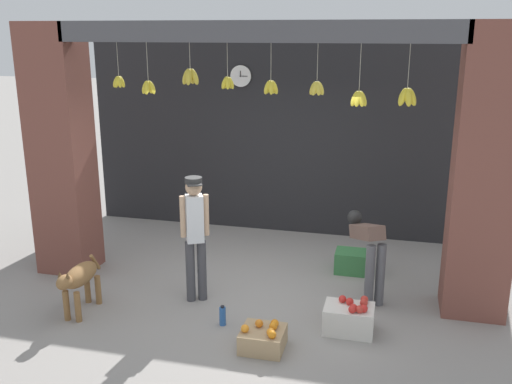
{
  "coord_description": "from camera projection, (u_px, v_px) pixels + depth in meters",
  "views": [
    {
      "loc": [
        1.65,
        -6.24,
        3.19
      ],
      "look_at": [
        0.0,
        0.37,
        1.25
      ],
      "focal_mm": 40.0,
      "sensor_mm": 36.0,
      "label": 1
    }
  ],
  "objects": [
    {
      "name": "ground_plane",
      "position": [
        249.0,
        297.0,
        7.08
      ],
      "size": [
        60.0,
        60.0,
        0.0
      ],
      "primitive_type": "plane",
      "color": "gray"
    },
    {
      "name": "shop_back_wall",
      "position": [
        289.0,
        131.0,
        9.01
      ],
      "size": [
        6.56,
        0.12,
        3.3
      ],
      "primitive_type": "cube",
      "color": "#232326",
      "rests_on": "ground_plane"
    },
    {
      "name": "shop_pillar_left",
      "position": [
        61.0,
        152.0,
        7.52
      ],
      "size": [
        0.7,
        0.6,
        3.3
      ],
      "primitive_type": "cube",
      "color": "brown",
      "rests_on": "ground_plane"
    },
    {
      "name": "shop_pillar_right",
      "position": [
        485.0,
        175.0,
        6.3
      ],
      "size": [
        0.7,
        0.6,
        3.3
      ],
      "primitive_type": "cube",
      "color": "brown",
      "rests_on": "ground_plane"
    },
    {
      "name": "storefront_awning",
      "position": [
        253.0,
        37.0,
        6.33
      ],
      "size": [
        4.66,
        0.29,
        0.92
      ],
      "color": "#4C4C51"
    },
    {
      "name": "dog",
      "position": [
        79.0,
        279.0,
        6.56
      ],
      "size": [
        0.24,
        0.87,
        0.64
      ],
      "rotation": [
        0.0,
        0.0,
        -1.58
      ],
      "color": "olive",
      "rests_on": "ground_plane"
    },
    {
      "name": "shopkeeper",
      "position": [
        195.0,
        230.0,
        6.76
      ],
      "size": [
        0.31,
        0.3,
        1.55
      ],
      "rotation": [
        0.0,
        0.0,
        3.61
      ],
      "color": "#424247",
      "rests_on": "ground_plane"
    },
    {
      "name": "worker_stooping",
      "position": [
        368.0,
        247.0,
        6.88
      ],
      "size": [
        0.51,
        0.72,
        1.01
      ],
      "rotation": [
        0.0,
        0.0,
        0.51
      ],
      "color": "#56565B",
      "rests_on": "ground_plane"
    },
    {
      "name": "fruit_crate_oranges",
      "position": [
        263.0,
        338.0,
        5.9
      ],
      "size": [
        0.45,
        0.42,
        0.29
      ],
      "color": "tan",
      "rests_on": "ground_plane"
    },
    {
      "name": "fruit_crate_apples",
      "position": [
        349.0,
        318.0,
        6.22
      ],
      "size": [
        0.54,
        0.38,
        0.38
      ],
      "color": "silver",
      "rests_on": "ground_plane"
    },
    {
      "name": "produce_box_green",
      "position": [
        353.0,
        262.0,
        7.78
      ],
      "size": [
        0.47,
        0.36,
        0.3
      ],
      "primitive_type": "cube",
      "color": "#387A42",
      "rests_on": "ground_plane"
    },
    {
      "name": "water_bottle",
      "position": [
        223.0,
        316.0,
        6.38
      ],
      "size": [
        0.07,
        0.07,
        0.24
      ],
      "color": "#2D60AD",
      "rests_on": "ground_plane"
    },
    {
      "name": "wall_clock",
      "position": [
        241.0,
        76.0,
        8.89
      ],
      "size": [
        0.35,
        0.03,
        0.35
      ],
      "color": "black"
    }
  ]
}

